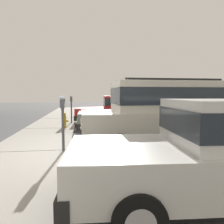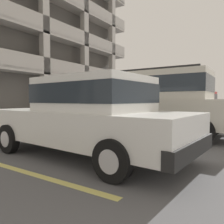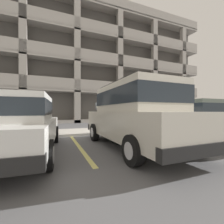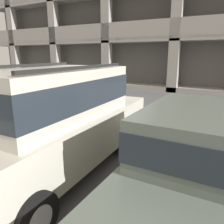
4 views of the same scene
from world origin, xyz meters
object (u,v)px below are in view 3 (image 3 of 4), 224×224
at_px(parking_garage, 71,74).
at_px(silver_suv, 134,113).
at_px(red_sedan, 18,124).
at_px(fire_hydrant, 163,122).
at_px(parking_meter_near, 99,110).
at_px(dark_hatchback, 189,119).
at_px(parking_meter_far, 187,111).

bearing_deg(parking_garage, silver_suv, -89.43).
distance_m(red_sedan, fire_hydrant, 7.66).
distance_m(red_sedan, parking_garage, 16.70).
height_order(red_sedan, fire_hydrant, red_sedan).
bearing_deg(parking_garage, parking_meter_near, -90.65).
relative_size(parking_meter_near, fire_hydrant, 2.07).
relative_size(dark_hatchback, parking_meter_far, 3.18).
bearing_deg(parking_meter_far, parking_meter_near, -179.60).
xyz_separation_m(red_sedan, parking_garage, (3.09, 15.57, 5.21)).
bearing_deg(fire_hydrant, red_sedan, -157.73).
relative_size(parking_garage, fire_hydrant, 45.71).
relative_size(red_sedan, dark_hatchback, 1.01).
bearing_deg(fire_hydrant, parking_meter_far, -8.65).
bearing_deg(parking_meter_far, dark_hatchback, -137.23).
distance_m(silver_suv, parking_garage, 16.57).
xyz_separation_m(silver_suv, dark_hatchback, (2.59, 0.19, -0.27)).
height_order(silver_suv, parking_meter_near, silver_suv).
height_order(dark_hatchback, parking_meter_far, parking_meter_far).
height_order(parking_meter_near, parking_garage, parking_garage).
bearing_deg(red_sedan, fire_hydrant, 26.25).
bearing_deg(parking_meter_far, silver_suv, -152.32).
bearing_deg(dark_hatchback, red_sedan, -179.06).
bearing_deg(dark_hatchback, fire_hydrant, 68.88).
xyz_separation_m(silver_suv, parking_garage, (-0.16, 15.82, 4.95)).
bearing_deg(silver_suv, dark_hatchback, 3.63).
xyz_separation_m(red_sedan, fire_hydrant, (7.08, 2.90, -0.36)).
relative_size(red_sedan, fire_hydrant, 6.56).
bearing_deg(dark_hatchback, silver_suv, -174.28).
height_order(parking_meter_far, parking_garage, parking_garage).
relative_size(red_sedan, parking_meter_near, 3.17).
xyz_separation_m(silver_suv, fire_hydrant, (3.83, 3.15, -0.62)).
bearing_deg(fire_hydrant, parking_garage, 107.49).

